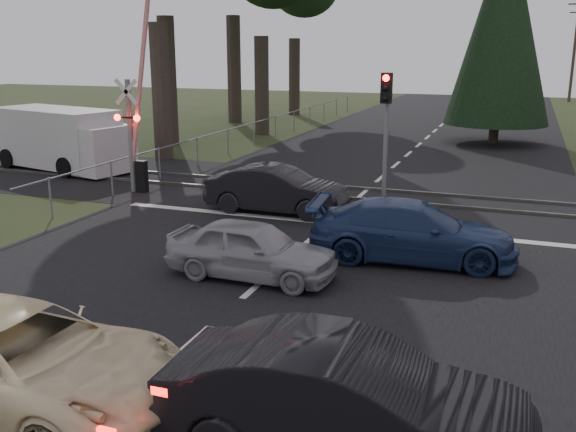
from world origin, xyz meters
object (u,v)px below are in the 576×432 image
at_px(traffic_signal_center, 386,116).
at_px(cream_coupe, 18,360).
at_px(dark_car_far, 277,190).
at_px(white_van, 64,139).
at_px(blue_sedan, 412,231).
at_px(utility_pole_far, 575,48).
at_px(silver_car, 252,250).
at_px(dark_hatchback, 345,402).
at_px(crossing_signal, 136,132).

distance_m(traffic_signal_center, cream_coupe, 13.46).
height_order(dark_car_far, white_van, white_van).
distance_m(traffic_signal_center, white_van, 13.54).
bearing_deg(blue_sedan, white_van, 60.61).
relative_size(utility_pole_far, silver_car, 2.42).
height_order(dark_hatchback, white_van, white_van).
bearing_deg(dark_hatchback, blue_sedan, 1.95).
distance_m(blue_sedan, dark_car_far, 5.47).
distance_m(blue_sedan, white_van, 16.44).
height_order(crossing_signal, utility_pole_far, utility_pole_far).
distance_m(silver_car, blue_sedan, 3.86).
bearing_deg(crossing_signal, dark_car_far, -10.07).
height_order(cream_coupe, white_van, white_van).
bearing_deg(crossing_signal, white_van, 153.37).
height_order(traffic_signal_center, blue_sedan, traffic_signal_center).
distance_m(traffic_signal_center, blue_sedan, 5.61).
distance_m(dark_hatchback, blue_sedan, 7.78).
height_order(traffic_signal_center, dark_car_far, traffic_signal_center).
relative_size(crossing_signal, white_van, 1.06).
height_order(crossing_signal, traffic_signal_center, crossing_signal).
bearing_deg(crossing_signal, utility_pole_far, 70.77).
height_order(utility_pole_far, blue_sedan, utility_pole_far).
height_order(crossing_signal, dark_hatchback, crossing_signal).
relative_size(crossing_signal, traffic_signal_center, 1.70).
distance_m(silver_car, dark_car_far, 5.62).
distance_m(dark_hatchback, white_van, 21.16).
xyz_separation_m(blue_sedan, white_van, (-15.08, 6.55, 0.54)).
height_order(utility_pole_far, cream_coupe, utility_pole_far).
xyz_separation_m(utility_pole_far, cream_coupe, (-9.78, -57.42, -4.03)).
bearing_deg(cream_coupe, silver_car, -7.95).
distance_m(utility_pole_far, silver_car, 52.50).
bearing_deg(traffic_signal_center, dark_car_far, -146.56).
xyz_separation_m(traffic_signal_center, silver_car, (-1.30, -7.28, -2.17)).
distance_m(utility_pole_far, blue_sedan, 49.72).
relative_size(blue_sedan, dark_car_far, 1.13).
relative_size(silver_car, blue_sedan, 0.78).
height_order(utility_pole_far, white_van, utility_pole_far).
height_order(traffic_signal_center, cream_coupe, traffic_signal_center).
bearing_deg(blue_sedan, dark_hatchback, 177.84).
relative_size(silver_car, dark_car_far, 0.88).
relative_size(cream_coupe, white_van, 0.76).
bearing_deg(traffic_signal_center, blue_sedan, -70.52).
xyz_separation_m(crossing_signal, cream_coupe, (6.00, -12.21, -1.36)).
xyz_separation_m(cream_coupe, white_van, (-11.06, 14.75, 0.54)).
height_order(silver_car, white_van, white_van).
height_order(cream_coupe, dark_car_far, dark_car_far).
xyz_separation_m(dark_hatchback, white_van, (-15.59, 14.31, 0.49)).
distance_m(crossing_signal, traffic_signal_center, 8.36).
distance_m(utility_pole_far, cream_coupe, 58.39).
bearing_deg(silver_car, cream_coupe, 171.85).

